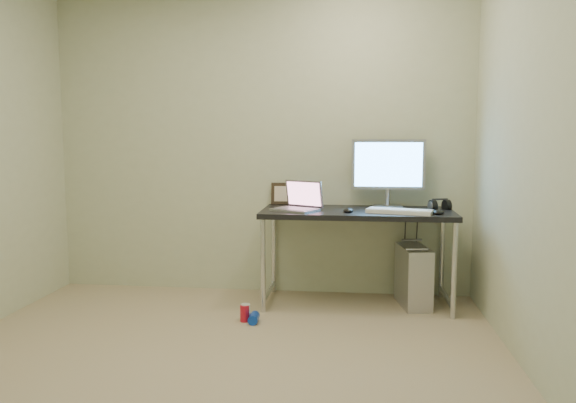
# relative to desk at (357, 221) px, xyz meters

# --- Properties ---
(floor) EXTENTS (3.50, 3.50, 0.00)m
(floor) POSITION_rel_desk_xyz_m (-0.81, -1.43, -0.67)
(floor) COLOR tan
(floor) RESTS_ON ground
(wall_back) EXTENTS (3.50, 0.02, 2.50)m
(wall_back) POSITION_rel_desk_xyz_m (-0.81, 0.32, 0.58)
(wall_back) COLOR beige
(wall_back) RESTS_ON ground
(wall_right) EXTENTS (0.02, 3.50, 2.50)m
(wall_right) POSITION_rel_desk_xyz_m (0.94, -1.43, 0.58)
(wall_right) COLOR beige
(wall_right) RESTS_ON ground
(desk) EXTENTS (1.47, 0.65, 0.75)m
(desk) POSITION_rel_desk_xyz_m (0.00, 0.00, 0.00)
(desk) COLOR black
(desk) RESTS_ON ground
(tower_computer) EXTENTS (0.27, 0.47, 0.49)m
(tower_computer) POSITION_rel_desk_xyz_m (0.44, 0.02, -0.43)
(tower_computer) COLOR #B4B3B9
(tower_computer) RESTS_ON ground
(cable_a) EXTENTS (0.01, 0.16, 0.69)m
(cable_a) POSITION_rel_desk_xyz_m (0.39, 0.27, -0.27)
(cable_a) COLOR black
(cable_a) RESTS_ON ground
(cable_b) EXTENTS (0.02, 0.11, 0.71)m
(cable_b) POSITION_rel_desk_xyz_m (0.48, 0.25, -0.29)
(cable_b) COLOR black
(cable_b) RESTS_ON ground
(can_red) EXTENTS (0.07, 0.07, 0.12)m
(can_red) POSITION_rel_desk_xyz_m (-0.79, -0.52, -0.61)
(can_red) COLOR red
(can_red) RESTS_ON ground
(can_white) EXTENTS (0.08, 0.08, 0.12)m
(can_white) POSITION_rel_desk_xyz_m (-0.79, -0.50, -0.60)
(can_white) COLOR silver
(can_white) RESTS_ON ground
(can_blue) EXTENTS (0.07, 0.13, 0.07)m
(can_blue) POSITION_rel_desk_xyz_m (-0.72, -0.54, -0.63)
(can_blue) COLOR #0F3CC0
(can_blue) RESTS_ON ground
(laptop) EXTENTS (0.41, 0.39, 0.23)m
(laptop) POSITION_rel_desk_xyz_m (-0.45, -0.06, 0.14)
(laptop) COLOR #A4A5AB
(laptop) RESTS_ON desk
(monitor) EXTENTS (0.58, 0.17, 0.55)m
(monitor) POSITION_rel_desk_xyz_m (0.24, 0.20, 0.40)
(monitor) COLOR #A4A5AB
(monitor) RESTS_ON desk
(keyboard) EXTENTS (0.50, 0.28, 0.03)m
(keyboard) POSITION_rel_desk_xyz_m (0.31, -0.14, 0.10)
(keyboard) COLOR white
(keyboard) RESTS_ON desk
(mouse_right) EXTENTS (0.11, 0.14, 0.04)m
(mouse_right) POSITION_rel_desk_xyz_m (0.59, -0.16, 0.11)
(mouse_right) COLOR black
(mouse_right) RESTS_ON desk
(mouse_left) EXTENTS (0.08, 0.12, 0.04)m
(mouse_left) POSITION_rel_desk_xyz_m (-0.07, -0.12, 0.10)
(mouse_left) COLOR black
(mouse_left) RESTS_ON desk
(headphones) EXTENTS (0.19, 0.11, 0.11)m
(headphones) POSITION_rel_desk_xyz_m (0.64, 0.11, 0.11)
(headphones) COLOR black
(headphones) RESTS_ON desk
(picture_frame) EXTENTS (0.23, 0.08, 0.18)m
(picture_frame) POSITION_rel_desk_xyz_m (-0.60, 0.30, 0.18)
(picture_frame) COLOR black
(picture_frame) RESTS_ON desk
(webcam) EXTENTS (0.05, 0.04, 0.13)m
(webcam) POSITION_rel_desk_xyz_m (-0.36, 0.25, 0.18)
(webcam) COLOR silver
(webcam) RESTS_ON desk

